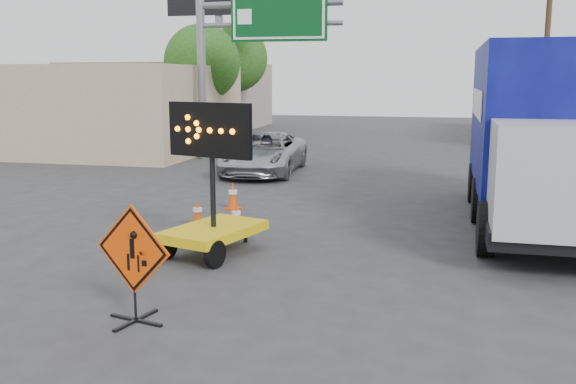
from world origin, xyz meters
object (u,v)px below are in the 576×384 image
at_px(construction_sign, 133,261).
at_px(pickup_truck, 264,153).
at_px(arrow_board, 213,221).
at_px(box_truck, 538,145).

bearing_deg(construction_sign, pickup_truck, 112.27).
xyz_separation_m(construction_sign, arrow_board, (-0.13, 3.64, -0.24)).
bearing_deg(box_truck, construction_sign, -128.95).
height_order(construction_sign, box_truck, box_truck).
xyz_separation_m(arrow_board, pickup_truck, (-1.97, 10.77, 0.08)).
relative_size(construction_sign, arrow_board, 0.57).
height_order(pickup_truck, box_truck, box_truck).
bearing_deg(arrow_board, box_truck, 49.58).
height_order(arrow_board, box_truck, box_truck).
distance_m(arrow_board, pickup_truck, 10.95).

